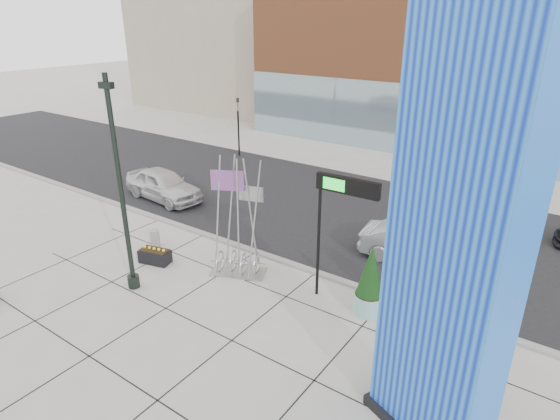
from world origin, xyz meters
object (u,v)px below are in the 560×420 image
Objects in this scene: blue_pylon at (452,259)px; car_white_west at (163,185)px; car_silver_mid at (419,245)px; concrete_bollard at (155,238)px; public_art_sculpture at (238,244)px; overhead_street_sign at (341,196)px; lamp_post at (124,209)px.

blue_pylon is 18.79m from car_white_west.
blue_pylon is 2.13× the size of car_silver_mid.
public_art_sculpture is at bearing 4.31° from concrete_bollard.
concrete_bollard is 9.27m from overhead_street_sign.
lamp_post is at bearing -134.09° from car_white_west.
lamp_post is 1.67× the size of overhead_street_sign.
blue_pylon is 11.21m from lamp_post.
car_white_west is (-3.99, 4.09, 0.45)m from concrete_bollard.
blue_pylon is 1.28× the size of lamp_post.
concrete_bollard is at bearing -176.12° from overhead_street_sign.
overhead_street_sign is 5.61m from car_silver_mid.
lamp_post is 1.66× the size of car_silver_mid.
overhead_street_sign is (8.51, 0.81, 3.59)m from concrete_bollard.
public_art_sculpture is 0.97× the size of car_white_west.
blue_pylon is at bearing -12.57° from concrete_bollard.
overhead_street_sign reaches higher than car_white_west.
blue_pylon is 9.59m from car_silver_mid.
concrete_bollard is (-4.44, -0.33, -0.86)m from public_art_sculpture.
concrete_bollard is (-13.01, 2.90, -4.39)m from blue_pylon.
concrete_bollard is at bearing 110.31° from car_silver_mid.
car_silver_mid is at bearing 19.19° from public_art_sculpture.
blue_pylon reaches higher than car_white_west.
public_art_sculpture is at bearing -177.83° from blue_pylon.
public_art_sculpture reaches higher than car_silver_mid.
concrete_bollard is 0.17× the size of car_silver_mid.
concrete_bollard is at bearing 161.43° from public_art_sculpture.
car_white_west is (-8.42, 3.75, -0.42)m from public_art_sculpture.
public_art_sculpture is at bearing -174.86° from overhead_street_sign.
overhead_street_sign is 13.29m from car_white_west.
blue_pylon is at bearing -43.55° from public_art_sculpture.
overhead_street_sign is 1.00× the size of car_silver_mid.
car_white_west is (-12.49, 3.27, -3.15)m from overhead_street_sign.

